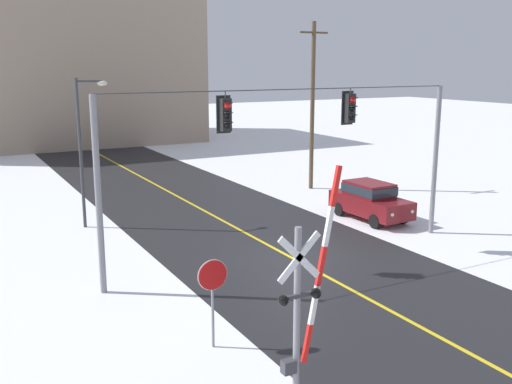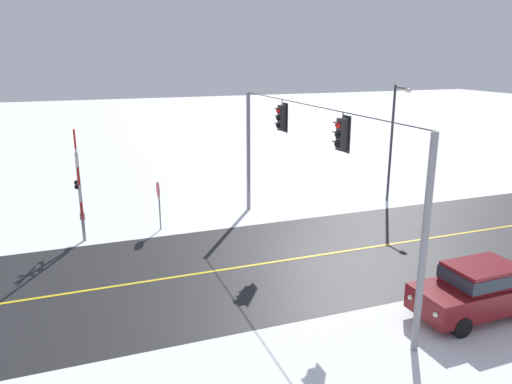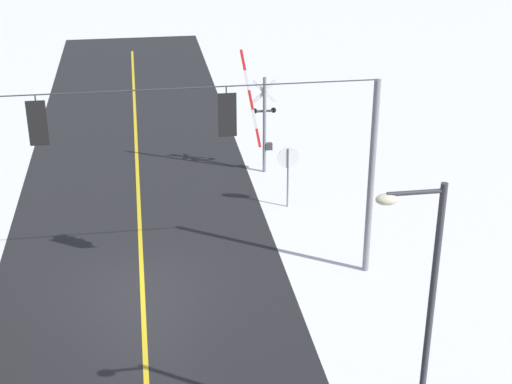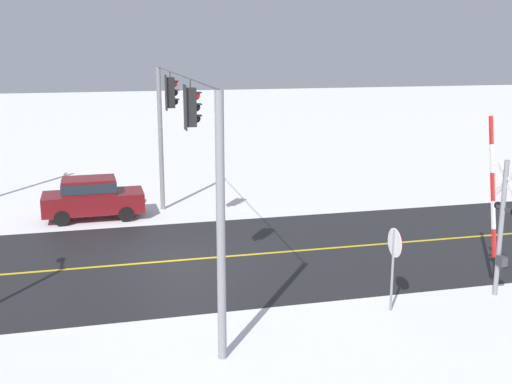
% 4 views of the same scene
% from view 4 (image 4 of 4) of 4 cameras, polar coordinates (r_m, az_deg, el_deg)
% --- Properties ---
extents(ground_plane, '(160.00, 160.00, 0.00)m').
position_cam_4_polar(ground_plane, '(21.55, -6.59, -6.17)').
color(ground_plane, white).
extents(signal_span, '(14.20, 0.47, 6.22)m').
position_cam_4_polar(signal_span, '(20.52, -6.85, 4.64)').
color(signal_span, gray).
rests_on(signal_span, ground).
extents(stop_sign, '(0.80, 0.09, 2.35)m').
position_cam_4_polar(stop_sign, '(17.37, 12.44, -5.25)').
color(stop_sign, gray).
rests_on(stop_sign, ground).
extents(railroad_crossing, '(1.47, 0.31, 5.14)m').
position_cam_4_polar(railroad_crossing, '(19.24, 21.31, -2.09)').
color(railroad_crossing, gray).
rests_on(railroad_crossing, ground).
extents(parked_car_maroon, '(1.88, 4.23, 1.74)m').
position_cam_4_polar(parked_car_maroon, '(27.03, -14.67, -0.40)').
color(parked_car_maroon, maroon).
rests_on(parked_car_maroon, ground).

